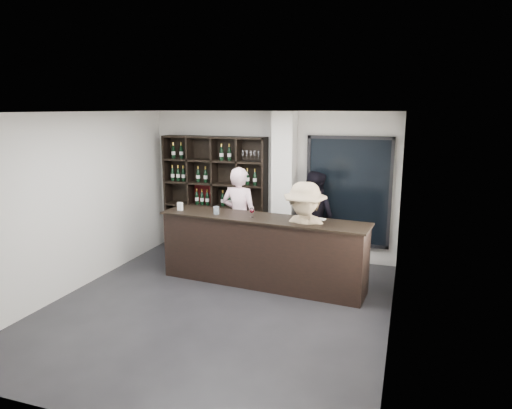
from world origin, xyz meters
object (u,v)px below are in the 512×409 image
(taster_black, at_px, (313,218))
(customer, at_px, (304,239))
(tasting_counter, at_px, (262,251))
(taster_pink, at_px, (239,217))
(wine_shelf, at_px, (215,195))

(taster_black, xyz_separation_m, customer, (0.16, -1.49, 0.02))
(tasting_counter, relative_size, taster_pink, 1.88)
(taster_black, bearing_deg, wine_shelf, 13.83)
(taster_black, relative_size, customer, 0.98)
(tasting_counter, relative_size, taster_black, 1.97)
(taster_pink, height_order, taster_black, taster_pink)
(wine_shelf, xyz_separation_m, tasting_counter, (1.50, -1.47, -0.61))
(tasting_counter, height_order, taster_pink, taster_pink)
(wine_shelf, bearing_deg, customer, -36.21)
(tasting_counter, bearing_deg, taster_black, 70.09)
(wine_shelf, height_order, customer, wine_shelf)
(taster_black, distance_m, customer, 1.50)
(tasting_counter, height_order, taster_black, taster_black)
(wine_shelf, relative_size, taster_black, 1.33)
(wine_shelf, distance_m, taster_black, 2.13)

